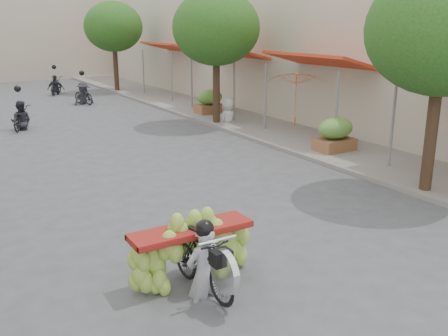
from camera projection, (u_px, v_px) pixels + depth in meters
sidewalk_right at (237, 116)px, 21.84m from camera, size 4.00×60.00×0.12m
shophouse_row_right at (342, 46)px, 22.66m from camera, size 9.77×40.00×6.00m
street_tree_near at (443, 31)px, 10.95m from camera, size 3.40×3.40×5.25m
street_tree_mid at (216, 28)px, 19.20m from camera, size 3.40×3.40×5.25m
street_tree_far at (113, 27)px, 29.10m from camera, size 3.40×3.40×5.25m
produce_crate_mid at (335, 132)px, 15.50m from camera, size 1.20×0.88×1.16m
produce_crate_far at (209, 100)px, 22.09m from camera, size 1.20×0.88×1.16m
banana_motorbike at (198, 248)px, 7.55m from camera, size 2.20×1.83×1.99m
market_umbrella at (298, 71)px, 15.96m from camera, size 2.07×2.07×1.80m
pedestrian at (228, 98)px, 20.24m from camera, size 1.04×0.80×1.85m
bg_motorbike_a at (20, 111)px, 19.12m from camera, size 1.24×1.70×1.95m
bg_motorbike_b at (83, 87)px, 25.18m from camera, size 1.17×1.66×1.95m
bg_motorbike_c at (55, 81)px, 28.74m from camera, size 1.41×1.89×1.95m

